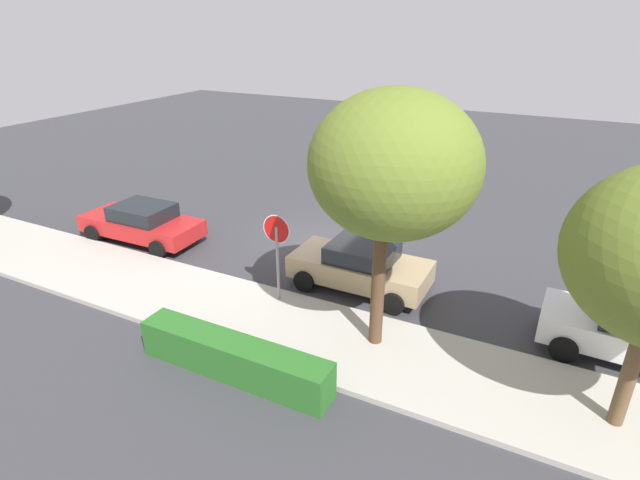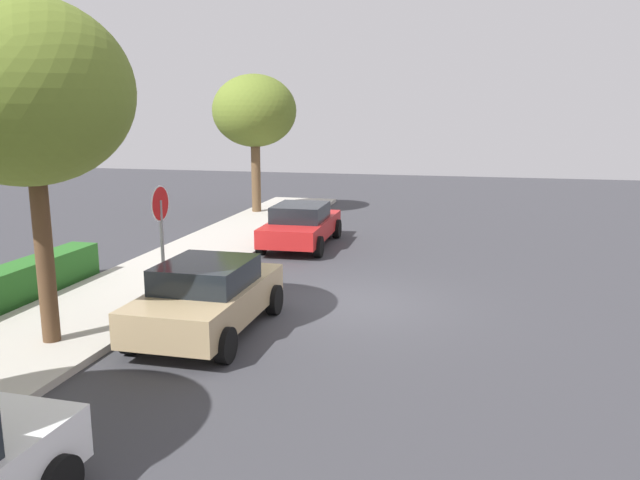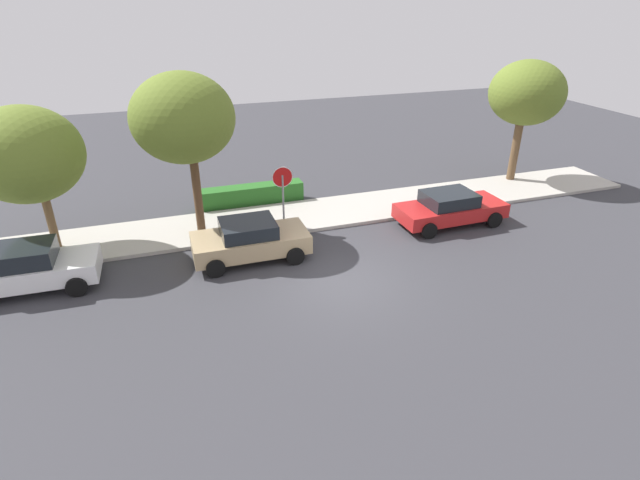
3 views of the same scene
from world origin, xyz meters
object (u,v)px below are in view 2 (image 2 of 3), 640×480
Objects in this scene: stop_sign at (161,222)px; street_tree_mid_block at (23,93)px; parked_car_tan at (208,296)px; street_tree_near_corner at (254,112)px; parked_car_red at (301,224)px.

stop_sign is 4.37m from street_tree_mid_block.
street_tree_mid_block is (-1.64, 2.44, 3.84)m from parked_car_tan.
street_tree_mid_block is at bearing -174.70° from street_tree_near_corner.
parked_car_red is 7.72m from street_tree_near_corner.
parked_car_tan is at bearing -133.10° from stop_sign.
stop_sign is 12.82m from street_tree_near_corner.
parked_car_red is (8.28, 0.35, -0.03)m from parked_car_tan.
street_tree_near_corner is at bearing 9.52° from stop_sign.
parked_car_tan is at bearing -56.16° from street_tree_mid_block.
stop_sign reaches higher than parked_car_tan.
street_tree_mid_block reaches higher than stop_sign.
parked_car_red is 0.77× the size of street_tree_near_corner.
stop_sign is 0.46× the size of street_tree_near_corner.
street_tree_mid_block is (-3.35, 0.62, 2.73)m from stop_sign.
stop_sign reaches higher than parked_car_red.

